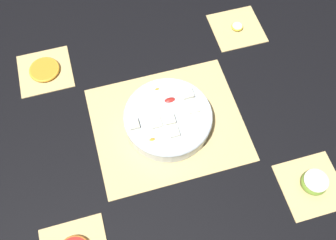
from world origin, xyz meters
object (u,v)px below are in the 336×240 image
apple_half (314,183)px  orange_slice_whole (44,70)px  banana_coin_single (237,27)px  fruit_salad_bowl (168,118)px

apple_half → orange_slice_whole: 0.85m
apple_half → banana_coin_single: apple_half is taller
orange_slice_whole → banana_coin_single: orange_slice_whole is taller
fruit_salad_bowl → apple_half: fruit_salad_bowl is taller
orange_slice_whole → fruit_salad_bowl: bearing=-41.7°
apple_half → banana_coin_single: bearing=90.0°
apple_half → banana_coin_single: size_ratio=1.79×
fruit_salad_bowl → orange_slice_whole: (-0.32, 0.28, -0.03)m
banana_coin_single → orange_slice_whole: bearing=180.0°
apple_half → orange_slice_whole: (-0.64, 0.57, -0.02)m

